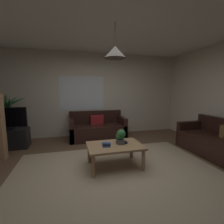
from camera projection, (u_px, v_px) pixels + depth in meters
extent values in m
cube|color=brown|center=(116.00, 170.00, 2.97)|extent=(5.72, 5.05, 0.02)
cube|color=tan|center=(119.00, 175.00, 2.77)|extent=(3.72, 2.78, 0.01)
cube|color=beige|center=(94.00, 95.00, 5.23)|extent=(5.84, 0.06, 2.65)
cube|color=white|center=(117.00, 17.00, 2.61)|extent=(5.72, 5.05, 0.02)
cube|color=white|center=(82.00, 93.00, 5.10)|extent=(1.38, 0.01, 1.07)
cube|color=black|center=(98.00, 132.00, 4.88)|extent=(1.66, 0.80, 0.42)
cube|color=black|center=(96.00, 117.00, 5.15)|extent=(1.66, 0.12, 0.40)
cube|color=black|center=(72.00, 130.00, 4.67)|extent=(0.12, 0.80, 0.64)
cube|color=black|center=(122.00, 127.00, 5.06)|extent=(0.12, 0.80, 0.64)
cube|color=maroon|center=(97.00, 120.00, 4.99)|extent=(0.40, 0.12, 0.28)
cube|color=black|center=(211.00, 145.00, 3.72)|extent=(0.80, 1.47, 0.42)
cube|color=black|center=(224.00, 127.00, 3.75)|extent=(0.12, 1.47, 0.40)
cube|color=black|center=(190.00, 133.00, 4.35)|extent=(0.80, 0.12, 0.64)
cube|color=#A87F56|center=(115.00, 146.00, 3.05)|extent=(1.04, 0.70, 0.04)
cylinder|color=#A87F56|center=(93.00, 166.00, 2.69)|extent=(0.07, 0.07, 0.40)
cylinder|color=#A87F56|center=(143.00, 160.00, 2.92)|extent=(0.07, 0.07, 0.40)
cylinder|color=#A87F56|center=(89.00, 153.00, 3.24)|extent=(0.07, 0.07, 0.40)
cylinder|color=#A87F56|center=(132.00, 149.00, 3.47)|extent=(0.07, 0.07, 0.40)
cube|color=#2D4C8C|center=(107.00, 146.00, 2.95)|extent=(0.15, 0.11, 0.02)
cube|color=black|center=(107.00, 144.00, 2.96)|extent=(0.14, 0.13, 0.02)
cube|color=#2D4C8C|center=(106.00, 143.00, 2.95)|extent=(0.17, 0.12, 0.02)
cube|color=black|center=(124.00, 142.00, 3.17)|extent=(0.09, 0.17, 0.02)
cube|color=black|center=(125.00, 143.00, 3.14)|extent=(0.14, 0.16, 0.02)
cylinder|color=#4C4C51|center=(120.00, 142.00, 3.10)|extent=(0.18, 0.18, 0.08)
sphere|color=#2D6B33|center=(120.00, 136.00, 3.12)|extent=(0.17, 0.17, 0.17)
sphere|color=#2D6B33|center=(121.00, 134.00, 3.10)|extent=(0.17, 0.17, 0.17)
cube|color=black|center=(9.00, 139.00, 4.05)|extent=(0.90, 0.44, 0.50)
cube|color=black|center=(7.00, 117.00, 3.95)|extent=(0.89, 0.05, 0.50)
cube|color=black|center=(7.00, 118.00, 3.93)|extent=(0.85, 0.00, 0.46)
cube|color=black|center=(8.00, 129.00, 3.99)|extent=(0.24, 0.16, 0.04)
cylinder|color=brown|center=(9.00, 138.00, 4.45)|extent=(0.32, 0.32, 0.30)
cylinder|color=brown|center=(8.00, 119.00, 4.37)|extent=(0.05, 0.05, 0.77)
cone|color=#235B2D|center=(16.00, 101.00, 4.39)|extent=(0.53, 0.16, 0.30)
cone|color=#235B2D|center=(12.00, 101.00, 4.45)|extent=(0.31, 0.33, 0.35)
cone|color=#235B2D|center=(6.00, 99.00, 4.48)|extent=(0.22, 0.49, 0.44)
cone|color=#235B2D|center=(1.00, 99.00, 4.09)|extent=(0.17, 0.48, 0.43)
cone|color=#235B2D|center=(9.00, 102.00, 4.14)|extent=(0.31, 0.51, 0.35)
cylinder|color=black|center=(115.00, 34.00, 2.77)|extent=(0.01, 0.01, 0.41)
cone|color=#4C4742|center=(115.00, 52.00, 2.82)|extent=(0.39, 0.39, 0.21)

